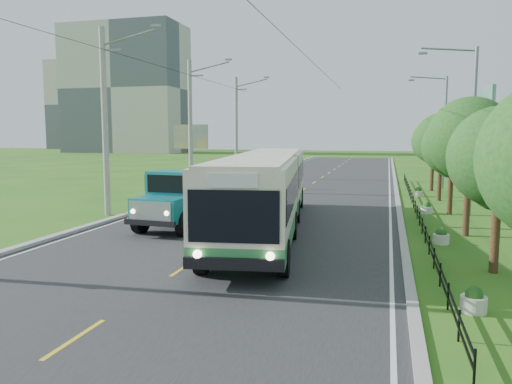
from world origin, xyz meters
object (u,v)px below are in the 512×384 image
at_px(planter_near, 441,237).
at_px(dump_truck, 186,194).
at_px(pole_far, 237,127).
at_px(tree_second, 500,163).
at_px(tree_third, 471,144).
at_px(tree_fourth, 453,149).
at_px(billboard_right, 483,119).
at_px(planter_far, 418,192).
at_px(billboard_left, 191,141).
at_px(pole_near, 105,121).
at_px(streetlight_far, 443,128).
at_px(tree_fifth, 442,143).
at_px(streetlight_mid, 470,125).
at_px(planter_mid, 426,209).
at_px(pole_mid, 191,125).
at_px(tree_back, 434,144).
at_px(planter_front, 474,301).
at_px(bus, 266,186).

height_order(planter_near, dump_truck, dump_truck).
relative_size(pole_far, tree_second, 1.89).
bearing_deg(dump_truck, tree_third, 9.62).
xyz_separation_m(tree_fourth, billboard_right, (2.44, 5.86, 1.76)).
bearing_deg(planter_far, billboard_left, 173.69).
bearing_deg(pole_near, streetlight_far, 45.14).
xyz_separation_m(tree_fourth, tree_fifth, (0.00, 6.00, 0.27)).
distance_m(streetlight_mid, streetlight_far, 14.00).
bearing_deg(tree_fifth, billboard_left, 168.72).
xyz_separation_m(tree_third, planter_mid, (-1.26, 5.86, -3.70)).
bearing_deg(streetlight_far, tree_third, -92.27).
relative_size(pole_far, dump_truck, 1.50).
height_order(tree_third, billboard_right, billboard_right).
relative_size(pole_mid, tree_second, 1.89).
relative_size(pole_mid, tree_back, 1.82).
relative_size(pole_far, tree_fourth, 1.85).
relative_size(planter_near, billboard_left, 0.13).
bearing_deg(tree_third, pole_mid, 144.64).
xyz_separation_m(planter_mid, planter_far, (0.00, 8.00, 0.00)).
xyz_separation_m(pole_far, planter_far, (16.86, -11.00, -4.81)).
bearing_deg(planter_mid, pole_far, 131.59).
height_order(tree_fourth, tree_fifth, tree_fifth).
xyz_separation_m(streetlight_far, billboard_left, (-20.14, -4.00, -1.04)).
distance_m(streetlight_far, billboard_left, 20.56).
bearing_deg(tree_third, planter_near, -120.41).
relative_size(pole_mid, planter_front, 14.93).
xyz_separation_m(tree_third, dump_truck, (-12.74, -1.08, -2.44)).
height_order(tree_fourth, tree_back, tree_back).
bearing_deg(tree_third, pole_near, 177.29).
relative_size(pole_near, billboard_left, 1.92).
bearing_deg(tree_fourth, streetlight_far, 86.75).
bearing_deg(tree_second, bus, 151.83).
bearing_deg(dump_truck, billboard_left, 116.10).
xyz_separation_m(planter_front, dump_truck, (-11.49, 9.06, 1.26)).
distance_m(pole_far, planter_far, 20.70).
bearing_deg(planter_near, tree_fifth, 84.92).
distance_m(tree_fifth, planter_front, 22.46).
xyz_separation_m(streetlight_far, planter_front, (-2.04, -30.00, -4.62)).
relative_size(tree_fourth, dump_truck, 0.81).
bearing_deg(billboard_right, planter_near, -104.80).
relative_size(pole_far, tree_third, 1.67).
height_order(tree_third, planter_mid, tree_third).
distance_m(tree_fifth, planter_near, 14.64).
bearing_deg(pole_near, planter_near, -10.09).
bearing_deg(billboard_left, pole_far, 82.17).
xyz_separation_m(planter_far, bus, (-7.48, -15.18, 1.78)).
distance_m(tree_back, planter_near, 20.46).
xyz_separation_m(tree_second, planter_near, (-1.26, 3.86, -3.23)).
height_order(pole_mid, tree_third, pole_mid).
distance_m(tree_second, tree_fifth, 18.00).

